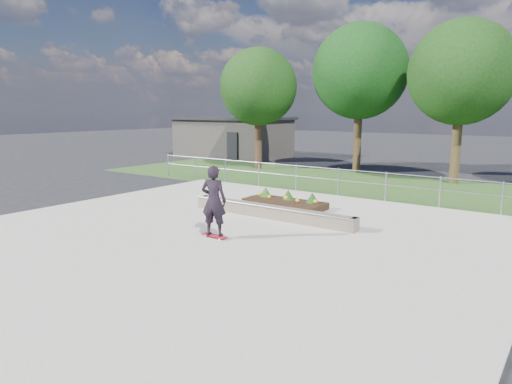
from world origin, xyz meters
TOP-DOWN VIEW (x-y plane):
  - ground at (0.00, 0.00)m, footprint 120.00×120.00m
  - grass_verge at (0.00, 11.00)m, footprint 30.00×8.00m
  - concrete_slab at (0.00, 0.00)m, footprint 15.00×15.00m
  - fence at (0.00, 7.50)m, footprint 20.06×0.06m
  - building at (-14.00, 18.00)m, footprint 8.40×5.40m
  - tree_far_left at (-8.00, 13.00)m, footprint 4.55×4.55m
  - tree_mid_left at (-2.50, 15.00)m, footprint 5.25×5.25m
  - tree_mid_right at (3.00, 14.00)m, footprint 4.90×4.90m
  - grind_ledge at (-0.01, 2.59)m, footprint 6.00×0.44m
  - planter_bed at (-0.54, 4.31)m, footprint 3.00×1.20m
  - skateboarder at (0.07, -0.27)m, footprint 0.82×0.67m

SIDE VIEW (x-z plane):
  - ground at x=0.00m, z-range 0.00..0.00m
  - grass_verge at x=0.00m, z-range 0.00..0.02m
  - concrete_slab at x=0.00m, z-range 0.00..0.06m
  - planter_bed at x=-0.54m, z-range -0.06..0.55m
  - grind_ledge at x=-0.01m, z-range 0.05..0.48m
  - fence at x=0.00m, z-range 0.17..1.37m
  - skateboarder at x=0.07m, z-range 0.09..2.10m
  - building at x=-14.00m, z-range 0.01..3.01m
  - tree_far_left at x=-8.00m, z-range 1.28..8.43m
  - tree_mid_right at x=3.00m, z-range 1.38..9.08m
  - tree_mid_left at x=-2.50m, z-range 1.48..9.73m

